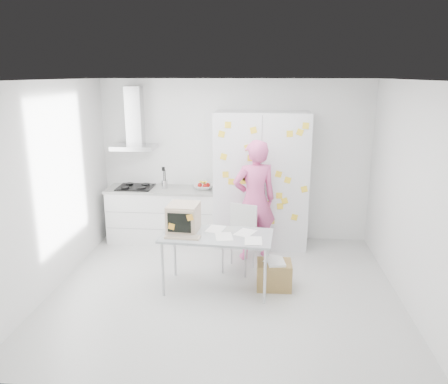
# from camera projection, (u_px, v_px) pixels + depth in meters

# --- Properties ---
(floor) EXTENTS (4.50, 4.00, 0.02)m
(floor) POSITION_uv_depth(u_px,v_px,m) (224.00, 290.00, 5.80)
(floor) COLOR silver
(floor) RESTS_ON ground
(walls) EXTENTS (4.52, 4.01, 2.70)m
(walls) POSITION_uv_depth(u_px,v_px,m) (229.00, 178.00, 6.13)
(walls) COLOR white
(walls) RESTS_ON ground
(ceiling) EXTENTS (4.50, 4.00, 0.02)m
(ceiling) POSITION_uv_depth(u_px,v_px,m) (224.00, 80.00, 5.09)
(ceiling) COLOR white
(ceiling) RESTS_ON walls
(counter_run) EXTENTS (1.84, 0.63, 1.28)m
(counter_run) POSITION_uv_depth(u_px,v_px,m) (163.00, 214.00, 7.41)
(counter_run) COLOR white
(counter_run) RESTS_ON ground
(range_hood) EXTENTS (0.70, 0.48, 1.01)m
(range_hood) POSITION_uv_depth(u_px,v_px,m) (135.00, 125.00, 7.19)
(range_hood) COLOR silver
(range_hood) RESTS_ON walls
(tall_cabinet) EXTENTS (1.50, 0.68, 2.20)m
(tall_cabinet) POSITION_uv_depth(u_px,v_px,m) (261.00, 180.00, 7.08)
(tall_cabinet) COLOR silver
(tall_cabinet) RESTS_ON ground
(person) EXTENTS (0.78, 0.64, 1.85)m
(person) POSITION_uv_depth(u_px,v_px,m) (254.00, 200.00, 6.58)
(person) COLOR #D95492
(person) RESTS_ON ground
(desk) EXTENTS (1.46, 0.80, 1.13)m
(desk) POSITION_uv_depth(u_px,v_px,m) (195.00, 226.00, 5.68)
(desk) COLOR #A0A8AB
(desk) RESTS_ON ground
(chair) EXTENTS (0.54, 0.54, 0.95)m
(chair) POSITION_uv_depth(u_px,v_px,m) (240.00, 234.00, 6.29)
(chair) COLOR beige
(chair) RESTS_ON ground
(cardboard_box) EXTENTS (0.46, 0.38, 0.40)m
(cardboard_box) POSITION_uv_depth(u_px,v_px,m) (274.00, 274.00, 5.80)
(cardboard_box) COLOR olive
(cardboard_box) RESTS_ON ground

